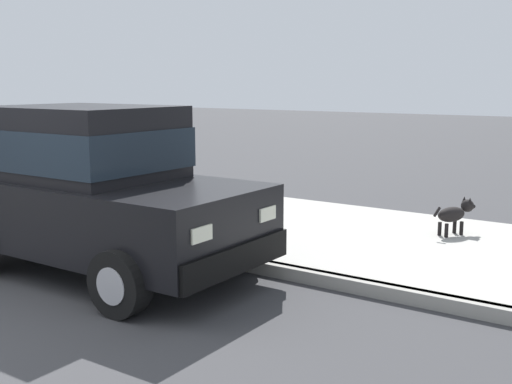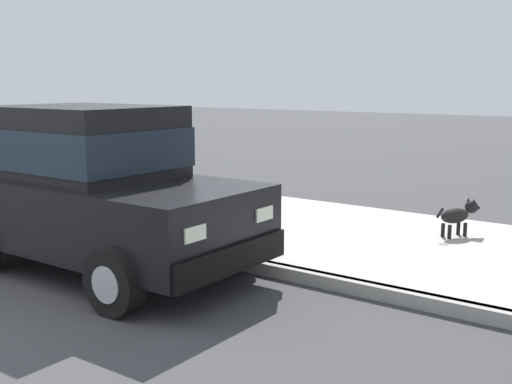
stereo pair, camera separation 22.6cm
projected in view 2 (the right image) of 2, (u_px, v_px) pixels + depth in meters
The scene contains 4 objects.
curb at pixel (181, 250), 7.92m from camera, with size 0.16×64.00×0.14m, color gray.
sidewalk at pixel (264, 225), 9.35m from camera, with size 3.60×64.00×0.14m, color #A8A59E.
car_black_hatchback at pixel (95, 187), 7.14m from camera, with size 1.98×3.81×1.88m.
dog_black at pixel (459, 215), 8.31m from camera, with size 0.70×0.41×0.49m.
Camera 2 is at (-2.43, -5.31, 2.14)m, focal length 44.51 mm.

